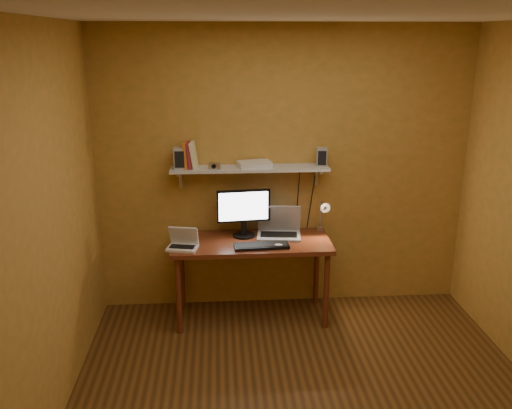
{
  "coord_description": "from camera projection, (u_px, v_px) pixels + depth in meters",
  "views": [
    {
      "loc": [
        -0.6,
        -3.19,
        2.48
      ],
      "look_at": [
        -0.29,
        1.18,
        1.12
      ],
      "focal_mm": 38.0,
      "sensor_mm": 36.0,
      "label": 1
    }
  ],
  "objects": [
    {
      "name": "desk_lamp",
      "position": [
        323.0,
        212.0,
        4.89
      ],
      "size": [
        0.09,
        0.23,
        0.38
      ],
      "color": "silver",
      "rests_on": "desk"
    },
    {
      "name": "wall_shelf",
      "position": [
        250.0,
        169.0,
        4.79
      ],
      "size": [
        1.4,
        0.25,
        0.21
      ],
      "color": "silver",
      "rests_on": "room"
    },
    {
      "name": "keyboard",
      "position": [
        262.0,
        246.0,
        4.64
      ],
      "size": [
        0.48,
        0.18,
        0.03
      ],
      "primitive_type": "cube",
      "rotation": [
        0.0,
        0.0,
        0.06
      ],
      "color": "black",
      "rests_on": "desk"
    },
    {
      "name": "netbook",
      "position": [
        183.0,
        242.0,
        4.61
      ],
      "size": [
        0.28,
        0.23,
        0.19
      ],
      "rotation": [
        0.0,
        0.0,
        -0.21
      ],
      "color": "silver",
      "rests_on": "desk"
    },
    {
      "name": "speaker_right",
      "position": [
        322.0,
        157.0,
        4.8
      ],
      "size": [
        0.1,
        0.1,
        0.16
      ],
      "primitive_type": "cube",
      "rotation": [
        0.0,
        0.0,
        -0.1
      ],
      "color": "#96989E",
      "rests_on": "wall_shelf"
    },
    {
      "name": "laptop",
      "position": [
        279.0,
        228.0,
        4.9
      ],
      "size": [
        0.42,
        0.32,
        0.28
      ],
      "rotation": [
        0.0,
        0.0,
        -0.12
      ],
      "color": "#96989E",
      "rests_on": "desk"
    },
    {
      "name": "router",
      "position": [
        255.0,
        164.0,
        4.79
      ],
      "size": [
        0.32,
        0.24,
        0.05
      ],
      "primitive_type": "cube",
      "rotation": [
        0.0,
        0.0,
        0.19
      ],
      "color": "silver",
      "rests_on": "wall_shelf"
    },
    {
      "name": "monitor",
      "position": [
        244.0,
        210.0,
        4.83
      ],
      "size": [
        0.48,
        0.22,
        0.43
      ],
      "rotation": [
        0.0,
        0.0,
        0.1
      ],
      "color": "black",
      "rests_on": "desk"
    },
    {
      "name": "desk",
      "position": [
        251.0,
        250.0,
        4.81
      ],
      "size": [
        1.4,
        0.6,
        0.75
      ],
      "color": "maroon",
      "rests_on": "ground"
    },
    {
      "name": "speaker_left",
      "position": [
        180.0,
        158.0,
        4.7
      ],
      "size": [
        0.11,
        0.11,
        0.18
      ],
      "primitive_type": "cube",
      "rotation": [
        0.0,
        0.0,
        -0.04
      ],
      "color": "#96989E",
      "rests_on": "wall_shelf"
    },
    {
      "name": "books",
      "position": [
        190.0,
        155.0,
        4.72
      ],
      "size": [
        0.13,
        0.16,
        0.23
      ],
      "color": "#BB631D",
      "rests_on": "wall_shelf"
    },
    {
      "name": "mouse",
      "position": [
        279.0,
        246.0,
        4.63
      ],
      "size": [
        0.1,
        0.07,
        0.03
      ],
      "primitive_type": "ellipsoid",
      "rotation": [
        0.0,
        0.0,
        -0.11
      ],
      "color": "silver",
      "rests_on": "desk"
    },
    {
      "name": "shelf_camera",
      "position": [
        215.0,
        166.0,
        4.69
      ],
      "size": [
        0.11,
        0.07,
        0.06
      ],
      "color": "silver",
      "rests_on": "wall_shelf"
    },
    {
      "name": "room",
      "position": [
        314.0,
        231.0,
        3.43
      ],
      "size": [
        3.44,
        3.24,
        2.64
      ],
      "color": "brown",
      "rests_on": "ground"
    }
  ]
}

